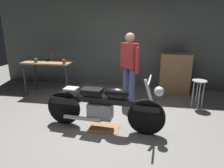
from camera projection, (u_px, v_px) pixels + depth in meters
ground_plane at (106, 129)px, 3.61m from camera, size 12.00×12.00×0.00m
back_wall at (125, 35)px, 5.81m from camera, size 8.00×0.12×3.10m
workbench at (49, 66)px, 5.26m from camera, size 1.30×0.64×0.90m
motorcycle at (104, 106)px, 3.49m from camera, size 2.19×0.60×1.00m
person_standing at (129, 66)px, 4.55m from camera, size 0.45×0.42×1.67m
shop_stool at (199, 86)px, 4.44m from camera, size 0.32×0.32×0.64m
wooden_dresser at (174, 74)px, 5.39m from camera, size 0.80×0.47×1.10m
drip_tray at (104, 128)px, 3.63m from camera, size 0.56×0.40×0.01m
mug_green_speckled at (36, 60)px, 5.11m from camera, size 0.12×0.09×0.10m
mug_black_matte at (48, 59)px, 5.27m from camera, size 0.11×0.07×0.09m
mug_red_diner at (61, 59)px, 5.36m from camera, size 0.12×0.09×0.09m
mug_brown_stoneware at (64, 62)px, 4.92m from camera, size 0.11×0.08×0.11m
bottle at (51, 57)px, 5.38m from camera, size 0.06×0.06×0.24m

